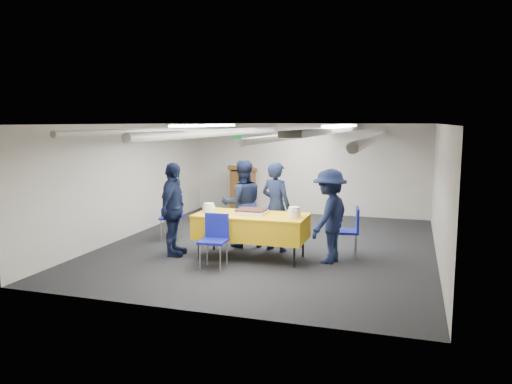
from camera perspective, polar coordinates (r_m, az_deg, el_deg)
ground at (r=9.58m, az=1.64°, el=-6.13°), size 7.00×7.00×0.00m
room_shell at (r=9.67m, az=2.88°, el=4.88°), size 6.00×7.00×2.30m
serving_table at (r=8.60m, az=-0.53°, el=-3.94°), size 1.92×0.91×0.77m
sheet_cake at (r=8.57m, az=-0.52°, el=-2.25°), size 0.52×0.40×0.09m
plate_stack_left at (r=8.76m, az=-5.40°, el=-1.84°), size 0.22×0.22×0.16m
plate_stack_right at (r=8.29m, az=4.37°, el=-2.35°), size 0.22×0.22×0.18m
podium at (r=12.79m, az=-1.51°, el=0.27°), size 0.62×0.53×1.25m
chair_near at (r=8.09m, az=-4.71°, el=-4.93°), size 0.44×0.44×0.87m
chair_right at (r=8.83m, az=10.81°, el=-3.94°), size 0.48×0.48×0.87m
chair_left at (r=10.16m, az=-9.59°, el=-2.35°), size 0.52×0.52×0.87m
sailor_a at (r=9.06m, az=2.29°, el=-1.65°), size 0.69×0.57×1.64m
sailor_b at (r=9.36m, az=-1.57°, el=-1.34°), size 1.00×0.93×1.64m
sailor_c at (r=8.85m, az=-9.46°, el=-1.97°), size 0.52×1.01×1.65m
sailor_d at (r=8.38m, az=8.40°, el=-2.75°), size 0.84×1.14×1.57m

